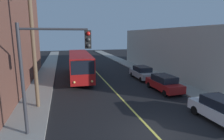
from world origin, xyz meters
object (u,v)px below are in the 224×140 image
parked_car_white (223,110)px  parked_car_red (164,83)px  city_bus (80,64)px  parked_car_silver (142,73)px  traffic_signal_left_corner (52,59)px  utility_pole_near (32,30)px

parked_car_white → parked_car_red: same height
city_bus → parked_car_red: (7.49, -8.42, -0.98)m
city_bus → parked_car_silver: (7.58, -3.06, -0.98)m
city_bus → parked_car_silver: size_ratio=2.78×
city_bus → parked_car_silver: 8.23m
traffic_signal_left_corner → utility_pole_near: bearing=109.3°
parked_car_silver → parked_car_red: bearing=-91.1°
parked_car_white → parked_car_red: (-0.05, 6.92, 0.00)m
city_bus → traffic_signal_left_corner: bearing=-101.1°
traffic_signal_left_corner → city_bus: bearing=78.9°
parked_car_red → parked_car_white: bearing=-89.6°
city_bus → parked_car_white: city_bus is taller
city_bus → utility_pole_near: bearing=-113.2°
parked_car_red → utility_pole_near: utility_pole_near is taller
parked_car_white → parked_car_silver: size_ratio=1.00×
parked_car_red → traffic_signal_left_corner: 11.99m
parked_car_red → traffic_signal_left_corner: bearing=-152.4°
parked_car_red → utility_pole_near: bearing=-174.1°
utility_pole_near → parked_car_red: bearing=5.9°
utility_pole_near → traffic_signal_left_corner: bearing=-70.7°
city_bus → parked_car_white: 17.11m
parked_car_white → traffic_signal_left_corner: 10.91m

